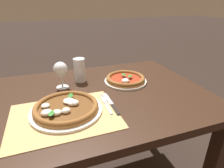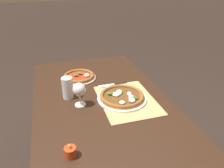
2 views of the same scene
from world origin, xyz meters
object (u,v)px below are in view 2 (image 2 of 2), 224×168
pizza_far (79,77)px  wine_glass (79,90)px  votive_candle (70,152)px  pint_glass (68,88)px  fork (112,86)px  knife (113,84)px  pizza_near (122,97)px

pizza_far → wine_glass: wine_glass is taller
pizza_far → votive_candle: 0.80m
wine_glass → pint_glass: 0.14m
pint_glass → fork: size_ratio=0.72×
knife → votive_candle: bearing=147.9°
pizza_far → pint_glass: bearing=156.4°
pizza_near → fork: (0.19, 0.01, -0.02)m
pint_glass → fork: 0.34m
pizza_far → knife: (-0.17, -0.22, -0.01)m
pint_glass → votive_candle: 0.53m
votive_candle → wine_glass: bearing=-15.0°
fork → votive_candle: size_ratio=2.79×
wine_glass → pint_glass: bearing=27.7°
pizza_far → votive_candle: (-0.79, 0.16, 0.00)m
pint_glass → fork: (0.06, -0.32, -0.06)m
pizza_near → fork: bearing=2.9°
pizza_far → knife: pizza_far is taller
votive_candle → pint_glass: bearing=-5.4°
pint_glass → knife: bearing=-75.7°
fork → knife: 0.03m
pizza_near → fork: 0.19m
pizza_near → pint_glass: pint_glass is taller
pizza_near → wine_glass: (0.01, 0.27, 0.08)m
pizza_far → knife: size_ratio=1.20×
knife → votive_candle: 0.72m
pizza_near → wine_glass: bearing=87.3°
wine_glass → pizza_near: bearing=-92.7°
wine_glass → votive_candle: bearing=165.0°
wine_glass → votive_candle: 0.43m
pizza_far → pint_glass: 0.29m
votive_candle → pizza_near: bearing=-43.7°
pizza_near → wine_glass: size_ratio=2.08×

